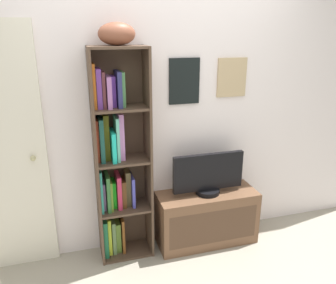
# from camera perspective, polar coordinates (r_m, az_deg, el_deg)

# --- Properties ---
(back_wall) EXTENTS (4.80, 0.08, 2.58)m
(back_wall) POSITION_cam_1_polar(r_m,az_deg,el_deg) (2.96, -1.60, 5.74)
(back_wall) COLOR white
(back_wall) RESTS_ON ground
(bookshelf) EXTENTS (0.46, 0.28, 1.83)m
(bookshelf) POSITION_cam_1_polar(r_m,az_deg,el_deg) (2.88, -8.67, -3.20)
(bookshelf) COLOR #4D392B
(bookshelf) RESTS_ON ground
(football) EXTENTS (0.29, 0.19, 0.17)m
(football) POSITION_cam_1_polar(r_m,az_deg,el_deg) (2.65, -8.63, 17.59)
(football) COLOR brown
(football) RESTS_ON bookshelf
(tv_stand) EXTENTS (0.93, 0.36, 0.51)m
(tv_stand) POSITION_cam_1_polar(r_m,az_deg,el_deg) (3.29, 6.52, -12.52)
(tv_stand) COLOR brown
(tv_stand) RESTS_ON ground
(television) EXTENTS (0.66, 0.22, 0.38)m
(television) POSITION_cam_1_polar(r_m,az_deg,el_deg) (3.09, 6.81, -5.48)
(television) COLOR black
(television) RESTS_ON tv_stand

